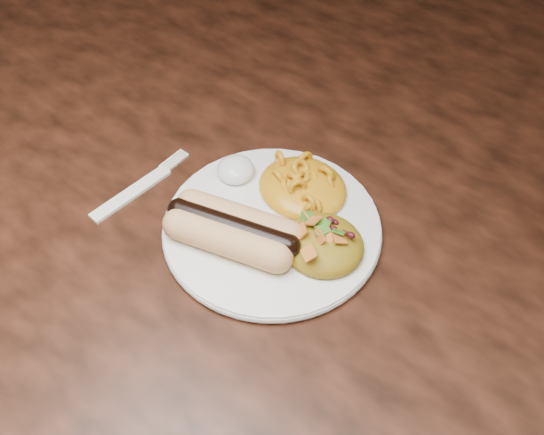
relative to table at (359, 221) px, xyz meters
The scene contains 8 objects.
floor 0.66m from the table, ahead, with size 4.00×4.00×0.00m, color brown.
table is the anchor object (origin of this frame).
plate 0.17m from the table, 100.74° to the right, with size 0.22×0.22×0.01m, color white.
hotdog 0.22m from the table, 103.55° to the right, with size 0.12×0.09×0.03m.
mac_and_cheese 0.15m from the table, 110.09° to the right, with size 0.10×0.09×0.04m, color gold.
sour_cream 0.19m from the table, 132.38° to the right, with size 0.04×0.04×0.02m, color white.
taco_salad 0.18m from the table, 76.34° to the right, with size 0.08×0.08×0.04m.
fork 0.28m from the table, 132.01° to the right, with size 0.02×0.16×0.00m, color white.
Camera 1 is at (0.23, -0.46, 1.25)m, focal length 42.00 mm.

